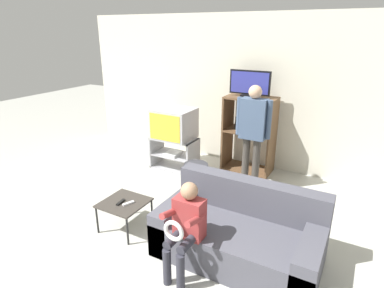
{
  "coord_description": "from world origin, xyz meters",
  "views": [
    {
      "loc": [
        2.02,
        -1.3,
        2.33
      ],
      "look_at": [
        0.06,
        2.18,
        0.9
      ],
      "focal_mm": 30.0,
      "sensor_mm": 36.0,
      "label": 1
    }
  ],
  "objects_px": {
    "media_shelf": "(249,134)",
    "person_standing_adult": "(253,128)",
    "folding_stool": "(196,173)",
    "tv_stand": "(174,153)",
    "television_main": "(174,124)",
    "snack_table": "(124,205)",
    "couch": "(239,234)",
    "remote_control_white": "(128,203)",
    "remote_control_black": "(121,202)",
    "television_flat": "(250,84)",
    "person_seated_child": "(185,224)"
  },
  "relations": [
    {
      "from": "media_shelf",
      "to": "person_standing_adult",
      "type": "relative_size",
      "value": 0.81
    },
    {
      "from": "folding_stool",
      "to": "tv_stand",
      "type": "bearing_deg",
      "value": 135.13
    },
    {
      "from": "tv_stand",
      "to": "folding_stool",
      "type": "distance_m",
      "value": 1.36
    },
    {
      "from": "television_main",
      "to": "person_standing_adult",
      "type": "height_order",
      "value": "person_standing_adult"
    },
    {
      "from": "person_standing_adult",
      "to": "snack_table",
      "type": "bearing_deg",
      "value": -117.28
    },
    {
      "from": "couch",
      "to": "remote_control_white",
      "type": "bearing_deg",
      "value": -169.87
    },
    {
      "from": "remote_control_black",
      "to": "television_flat",
      "type": "bearing_deg",
      "value": 68.1
    },
    {
      "from": "snack_table",
      "to": "media_shelf",
      "type": "bearing_deg",
      "value": 74.17
    },
    {
      "from": "remote_control_black",
      "to": "remote_control_white",
      "type": "xyz_separation_m",
      "value": [
        0.1,
        0.03,
        0.0
      ]
    },
    {
      "from": "person_standing_adult",
      "to": "person_seated_child",
      "type": "xyz_separation_m",
      "value": [
        0.09,
        -2.12,
        -0.4
      ]
    },
    {
      "from": "folding_stool",
      "to": "person_seated_child",
      "type": "relative_size",
      "value": 0.65
    },
    {
      "from": "television_flat",
      "to": "folding_stool",
      "type": "height_order",
      "value": "television_flat"
    },
    {
      "from": "media_shelf",
      "to": "remote_control_black",
      "type": "distance_m",
      "value": 2.57
    },
    {
      "from": "tv_stand",
      "to": "folding_stool",
      "type": "height_order",
      "value": "folding_stool"
    },
    {
      "from": "couch",
      "to": "person_seated_child",
      "type": "bearing_deg",
      "value": -125.68
    },
    {
      "from": "person_standing_adult",
      "to": "television_flat",
      "type": "bearing_deg",
      "value": 116.84
    },
    {
      "from": "television_main",
      "to": "couch",
      "type": "relative_size",
      "value": 0.39
    },
    {
      "from": "remote_control_black",
      "to": "remote_control_white",
      "type": "bearing_deg",
      "value": 8.26
    },
    {
      "from": "remote_control_white",
      "to": "person_seated_child",
      "type": "relative_size",
      "value": 0.15
    },
    {
      "from": "folding_stool",
      "to": "person_standing_adult",
      "type": "distance_m",
      "value": 1.12
    },
    {
      "from": "folding_stool",
      "to": "person_seated_child",
      "type": "height_order",
      "value": "person_seated_child"
    },
    {
      "from": "television_flat",
      "to": "remote_control_black",
      "type": "xyz_separation_m",
      "value": [
        -0.67,
        -2.44,
        -1.11
      ]
    },
    {
      "from": "media_shelf",
      "to": "person_standing_adult",
      "type": "distance_m",
      "value": 0.71
    },
    {
      "from": "folding_stool",
      "to": "person_seated_child",
      "type": "bearing_deg",
      "value": -65.67
    },
    {
      "from": "remote_control_black",
      "to": "person_standing_adult",
      "type": "xyz_separation_m",
      "value": [
        0.96,
        1.86,
        0.58
      ]
    },
    {
      "from": "tv_stand",
      "to": "remote_control_black",
      "type": "height_order",
      "value": "tv_stand"
    },
    {
      "from": "tv_stand",
      "to": "folding_stool",
      "type": "bearing_deg",
      "value": -44.87
    },
    {
      "from": "remote_control_black",
      "to": "tv_stand",
      "type": "bearing_deg",
      "value": 96.75
    },
    {
      "from": "television_flat",
      "to": "person_standing_adult",
      "type": "distance_m",
      "value": 0.83
    },
    {
      "from": "media_shelf",
      "to": "folding_stool",
      "type": "relative_size",
      "value": 2.05
    },
    {
      "from": "person_standing_adult",
      "to": "person_seated_child",
      "type": "bearing_deg",
      "value": -87.65
    },
    {
      "from": "folding_stool",
      "to": "couch",
      "type": "distance_m",
      "value": 1.17
    },
    {
      "from": "television_main",
      "to": "remote_control_black",
      "type": "distance_m",
      "value": 2.01
    },
    {
      "from": "media_shelf",
      "to": "snack_table",
      "type": "height_order",
      "value": "media_shelf"
    },
    {
      "from": "television_flat",
      "to": "snack_table",
      "type": "relative_size",
      "value": 1.31
    },
    {
      "from": "media_shelf",
      "to": "person_seated_child",
      "type": "bearing_deg",
      "value": -82.77
    },
    {
      "from": "tv_stand",
      "to": "snack_table",
      "type": "distance_m",
      "value": 1.93
    },
    {
      "from": "snack_table",
      "to": "couch",
      "type": "relative_size",
      "value": 0.3
    },
    {
      "from": "television_flat",
      "to": "remote_control_white",
      "type": "xyz_separation_m",
      "value": [
        -0.58,
        -2.41,
        -1.11
      ]
    },
    {
      "from": "television_main",
      "to": "couch",
      "type": "xyz_separation_m",
      "value": [
        1.87,
        -1.65,
        -0.55
      ]
    },
    {
      "from": "remote_control_white",
      "to": "person_standing_adult",
      "type": "distance_m",
      "value": 2.11
    },
    {
      "from": "television_main",
      "to": "person_standing_adult",
      "type": "distance_m",
      "value": 1.42
    },
    {
      "from": "folding_stool",
      "to": "person_standing_adult",
      "type": "bearing_deg",
      "value": 63.34
    },
    {
      "from": "tv_stand",
      "to": "television_flat",
      "type": "bearing_deg",
      "value": 25.61
    },
    {
      "from": "folding_stool",
      "to": "remote_control_white",
      "type": "bearing_deg",
      "value": -113.75
    },
    {
      "from": "folding_stool",
      "to": "television_flat",
      "type": "bearing_deg",
      "value": 83.59
    },
    {
      "from": "television_flat",
      "to": "folding_stool",
      "type": "bearing_deg",
      "value": -96.41
    },
    {
      "from": "remote_control_black",
      "to": "person_seated_child",
      "type": "distance_m",
      "value": 1.1
    },
    {
      "from": "media_shelf",
      "to": "snack_table",
      "type": "relative_size",
      "value": 2.51
    },
    {
      "from": "person_standing_adult",
      "to": "television_main",
      "type": "bearing_deg",
      "value": 178.29
    }
  ]
}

